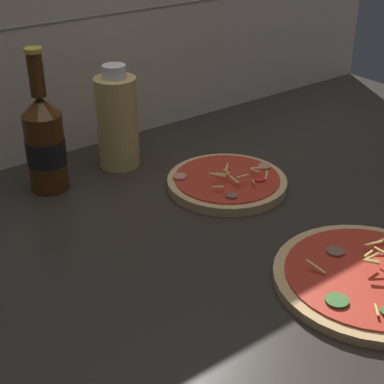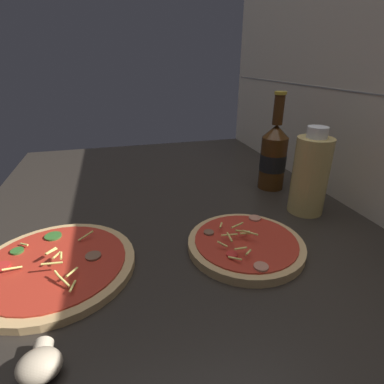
{
  "view_description": "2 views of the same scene",
  "coord_description": "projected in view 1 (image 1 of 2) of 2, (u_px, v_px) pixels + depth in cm",
  "views": [
    {
      "loc": [
        -60.91,
        -63.35,
        55.6
      ],
      "look_at": [
        -6.16,
        9.29,
        5.94
      ],
      "focal_mm": 55.0,
      "sensor_mm": 36.0,
      "label": 1
    },
    {
      "loc": [
        49.56,
        -11.2,
        37.05
      ],
      "look_at": [
        -6.57,
        3.83,
        11.15
      ],
      "focal_mm": 28.0,
      "sensor_mm": 36.0,
      "label": 2
    }
  ],
  "objects": [
    {
      "name": "beer_bottle",
      "position": [
        45.0,
        142.0,
        1.08
      ],
      "size": [
        7.32,
        7.32,
        26.89
      ],
      "color": "#47280F",
      "rests_on": "counter_slab"
    },
    {
      "name": "counter_slab",
      "position": [
        252.0,
        226.0,
        1.03
      ],
      "size": [
        160.0,
        90.0,
        2.5
      ],
      "color": "#28231E",
      "rests_on": "ground"
    },
    {
      "name": "oil_bottle",
      "position": [
        117.0,
        121.0,
        1.17
      ],
      "size": [
        8.29,
        8.29,
        20.9
      ],
      "color": "#D6B766",
      "rests_on": "counter_slab"
    },
    {
      "name": "tile_backsplash",
      "position": [
        110.0,
        13.0,
        1.21
      ],
      "size": [
        160.0,
        1.13,
        60.0
      ],
      "color": "beige",
      "rests_on": "ground"
    },
    {
      "name": "pizza_near",
      "position": [
        369.0,
        279.0,
        0.86
      ],
      "size": [
        28.03,
        28.03,
        4.23
      ],
      "color": "tan",
      "rests_on": "counter_slab"
    },
    {
      "name": "pizza_far",
      "position": [
        227.0,
        182.0,
        1.12
      ],
      "size": [
        22.83,
        22.83,
        4.01
      ],
      "color": "tan",
      "rests_on": "counter_slab"
    }
  ]
}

